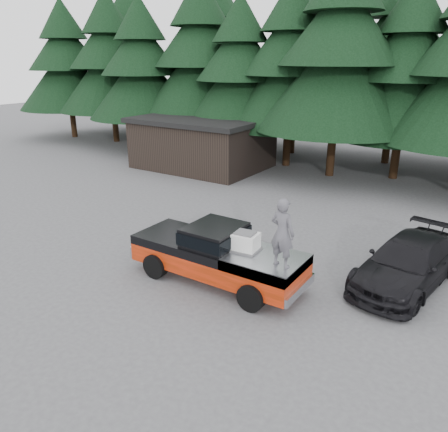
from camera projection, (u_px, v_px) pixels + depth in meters
The scene contains 8 objects.
ground at pixel (209, 265), 15.58m from camera, with size 120.00×120.00×0.00m, color #4C4C4F.
pickup_truck at pixel (217, 262), 14.30m from camera, with size 6.00×2.04×1.33m, color red, non-canonical shape.
truck_cab at pixel (215, 234), 14.03m from camera, with size 1.66×1.90×0.59m, color black.
air_compressor at pixel (245, 242), 13.49m from camera, with size 0.79×0.66×0.54m, color white.
man_on_bed at pixel (282, 233), 12.22m from camera, with size 0.75×0.49×2.05m, color #56545B.
parked_car at pixel (408, 263), 14.03m from camera, with size 2.15×5.28×1.53m, color black.
utility_building at pixel (203, 142), 29.08m from camera, with size 8.40×6.40×3.30m.
treeline at pixel (379, 44), 26.20m from camera, with size 60.15×16.05×17.50m.
Camera 1 is at (8.17, -11.43, 6.98)m, focal length 35.00 mm.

